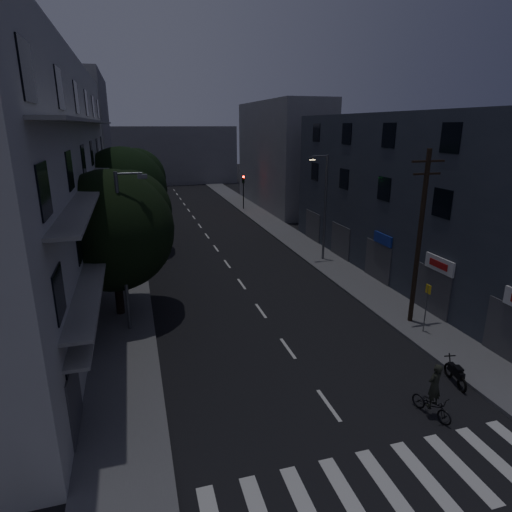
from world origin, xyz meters
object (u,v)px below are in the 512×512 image
motorcycle (456,374)px  bus_stop_sign (427,300)px  cyclist (433,399)px  utility_pole (420,235)px

motorcycle → bus_stop_sign: bearing=81.0°
cyclist → motorcycle: bearing=17.7°
motorcycle → cyclist: size_ratio=0.79×
utility_pole → bus_stop_sign: bearing=-95.7°
cyclist → utility_pole: bearing=44.9°
utility_pole → cyclist: size_ratio=4.23×
utility_pole → cyclist: 8.93m
utility_pole → bus_stop_sign: (-0.13, -1.29, -2.98)m
bus_stop_sign → motorcycle: 4.60m
bus_stop_sign → motorcycle: size_ratio=1.50×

